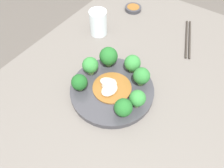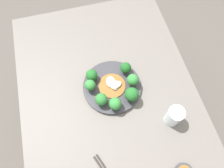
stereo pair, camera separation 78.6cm
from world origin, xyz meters
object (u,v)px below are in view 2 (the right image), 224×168
Objects in this scene: broccoli_southeast at (101,99)px; stirfry_center at (113,84)px; broccoli_southwest at (92,75)px; broccoli_east at (115,104)px; broccoli_north at (133,80)px; broccoli_south at (90,85)px; broccoli_northeast at (132,94)px; plate at (112,87)px; drinking_glass at (174,116)px; broccoli_northwest at (126,68)px.

stirfry_center is (-0.07, 0.06, -0.03)m from broccoli_southeast.
broccoli_southwest is 0.16m from broccoli_east.
broccoli_north is 0.16m from broccoli_southeast.
broccoli_east is 0.06m from broccoli_southeast.
broccoli_northeast is at bearing 61.49° from broccoli_south.
broccoli_southeast reaches higher than broccoli_southwest.
broccoli_southwest is at bearing -157.03° from broccoli_east.
broccoli_southwest is at bearing -126.80° from plate.
broccoli_northeast is at bearing -20.57° from broccoli_north.
broccoli_southeast is at bearing -44.38° from plate.
broccoli_east is (0.15, 0.06, 0.00)m from broccoli_southwest.
broccoli_south is 0.36m from drinking_glass.
plate is at bearing -135.06° from drinking_glass.
stirfry_center is 0.28m from drinking_glass.
broccoli_southwest reaches higher than stirfry_center.
broccoli_southeast reaches higher than broccoli_south.
broccoli_southwest is at bearing -112.34° from broccoli_north.
broccoli_northwest is at bearing 174.62° from broccoli_northeast.
plate is 4.24× the size of broccoli_east.
plate is 0.10m from broccoli_southwest.
plate is 0.10m from broccoli_north.
broccoli_east is at bearing -116.74° from drinking_glass.
broccoli_northwest is 0.93× the size of broccoli_south.
broccoli_east is at bearing -6.99° from plate.
broccoli_northeast is 1.21× the size of broccoli_northwest.
broccoli_northwest is 0.89× the size of broccoli_north.
broccoli_north reaches higher than broccoli_northwest.
broccoli_north is 0.13m from broccoli_east.
stirfry_center is at bearing 85.95° from broccoli_south.
broccoli_south is at bearing -142.71° from broccoli_east.
broccoli_southwest is at bearing -173.39° from broccoli_southeast.
drinking_glass is (0.21, 0.29, -0.01)m from broccoli_south.
broccoli_northeast is at bearing -5.38° from broccoli_northwest.
broccoli_northeast is at bearing 47.02° from broccoli_southwest.
broccoli_northeast reaches higher than stirfry_center.
broccoli_northeast is 1.13× the size of broccoli_south.
broccoli_south reaches higher than broccoli_northwest.
broccoli_southeast reaches higher than stirfry_center.
stirfry_center is at bearing -54.78° from broccoli_northwest.
broccoli_northeast is at bearing 105.28° from broccoli_east.
broccoli_north is at bearing 159.43° from broccoli_northeast.
plate is at bearing -96.90° from broccoli_north.
broccoli_southeast is (-0.03, -0.05, 0.00)m from broccoli_east.
broccoli_southwest is at bearing -132.98° from broccoli_northeast.
broccoli_northwest is (-0.06, 0.08, 0.04)m from plate.
drinking_glass reaches higher than broccoli_northwest.
broccoli_north is at bearing 83.10° from plate.
broccoli_southeast is (0.06, -0.06, 0.04)m from plate.
broccoli_east reaches higher than plate.
broccoli_south is 1.00× the size of broccoli_east.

